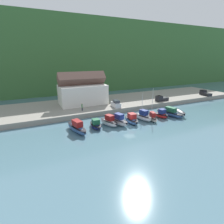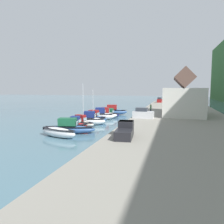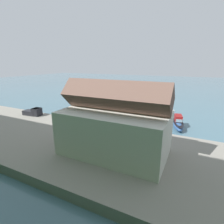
# 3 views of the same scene
# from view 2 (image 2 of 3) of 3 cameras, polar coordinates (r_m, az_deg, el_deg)

# --- Properties ---
(ground_plane) EXTENTS (320.00, 320.00, 0.00)m
(ground_plane) POSITION_cam_2_polar(r_m,az_deg,el_deg) (51.18, -5.99, -2.21)
(ground_plane) COLOR slate
(quay_promenade) EXTENTS (111.03, 20.01, 1.39)m
(quay_promenade) POSITION_cam_2_polar(r_m,az_deg,el_deg) (47.58, 17.46, -2.27)
(quay_promenade) COLOR gray
(quay_promenade) RESTS_ON ground_plane
(harbor_clubhouse) EXTENTS (14.95, 8.56, 10.44)m
(harbor_clubhouse) POSITION_cam_2_polar(r_m,az_deg,el_deg) (52.55, 18.06, 3.50)
(harbor_clubhouse) COLOR silver
(harbor_clubhouse) RESTS_ON quay_promenade
(moored_boat_0) EXTENTS (3.74, 8.16, 2.80)m
(moored_boat_0) POSITION_cam_2_polar(r_m,az_deg,el_deg) (61.90, 0.27, 0.27)
(moored_boat_0) COLOR #33568E
(moored_boat_0) RESTS_ON ground_plane
(moored_boat_1) EXTENTS (2.46, 5.20, 2.20)m
(moored_boat_1) POSITION_cam_2_polar(r_m,az_deg,el_deg) (57.34, -0.47, -0.47)
(moored_boat_1) COLOR navy
(moored_boat_1) RESTS_ON ground_plane
(moored_boat_2) EXTENTS (3.62, 5.96, 2.78)m
(moored_boat_2) POSITION_cam_2_polar(r_m,az_deg,el_deg) (54.16, -1.65, -0.61)
(moored_boat_2) COLOR white
(moored_boat_2) RESTS_ON ground_plane
(moored_boat_3) EXTENTS (3.62, 6.65, 2.91)m
(moored_boat_3) POSITION_cam_2_polar(r_m,az_deg,el_deg) (52.03, -2.84, -0.84)
(moored_boat_3) COLOR silver
(moored_boat_3) RESTS_ON ground_plane
(moored_boat_4) EXTENTS (2.72, 5.95, 2.63)m
(moored_boat_4) POSITION_cam_2_polar(r_m,az_deg,el_deg) (48.88, -4.61, -1.46)
(moored_boat_4) COLOR #33568E
(moored_boat_4) RESTS_ON ground_plane
(moored_boat_5) EXTENTS (3.02, 6.30, 7.27)m
(moored_boat_5) POSITION_cam_2_polar(r_m,az_deg,el_deg) (44.97, -5.57, -2.03)
(moored_boat_5) COLOR white
(moored_boat_5) RESTS_ON ground_plane
(moored_boat_6) EXTENTS (3.12, 6.13, 8.41)m
(moored_boat_6) POSITION_cam_2_polar(r_m,az_deg,el_deg) (43.49, -7.99, -2.63)
(moored_boat_6) COLOR white
(moored_boat_6) RESTS_ON ground_plane
(moored_boat_7) EXTENTS (2.85, 4.49, 2.49)m
(moored_boat_7) POSITION_cam_2_polar(r_m,az_deg,el_deg) (39.99, -9.34, -3.34)
(moored_boat_7) COLOR red
(moored_boat_7) RESTS_ON ground_plane
(moored_boat_8) EXTENTS (4.11, 8.76, 2.58)m
(moored_boat_8) POSITION_cam_2_polar(r_m,az_deg,el_deg) (37.05, -10.99, -4.09)
(moored_boat_8) COLOR #33568E
(moored_boat_8) RESTS_ON ground_plane
(moored_boat_9) EXTENTS (3.69, 7.11, 1.51)m
(moored_boat_9) POSITION_cam_2_polar(r_m,az_deg,el_deg) (34.60, -13.83, -5.14)
(moored_boat_9) COLOR white
(moored_boat_9) RESTS_ON ground_plane
(parked_car_0) EXTENTS (2.12, 4.33, 2.16)m
(parked_car_0) POSITION_cam_2_polar(r_m,az_deg,el_deg) (45.08, 8.09, -0.43)
(parked_car_0) COLOR silver
(parked_car_0) RESTS_ON quay_promenade
(parked_car_1) EXTENTS (4.33, 2.12, 2.16)m
(parked_car_1) POSITION_cam_2_polar(r_m,az_deg,el_deg) (95.53, 12.34, 3.03)
(parked_car_1) COLOR maroon
(parked_car_1) RESTS_ON quay_promenade
(pickup_truck_0) EXTENTS (4.88, 2.36, 1.90)m
(pickup_truck_0) POSITION_cam_2_polar(r_m,az_deg,el_deg) (27.72, 3.46, -4.82)
(pickup_truck_0) COLOR black
(pickup_truck_0) RESTS_ON quay_promenade
(person_on_quay) EXTENTS (0.40, 0.40, 2.14)m
(person_on_quay) POSITION_cam_2_polar(r_m,az_deg,el_deg) (55.41, 10.09, 0.98)
(person_on_quay) COLOR #232838
(person_on_quay) RESTS_ON quay_promenade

